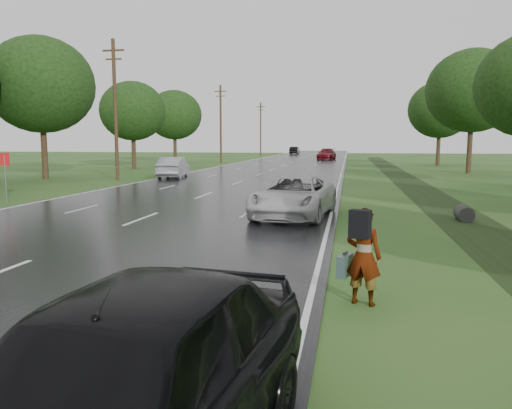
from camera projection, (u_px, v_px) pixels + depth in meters
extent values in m
cube|color=black|center=(280.00, 167.00, 54.22)|extent=(14.00, 180.00, 0.04)
cube|color=silver|center=(343.00, 167.00, 52.99)|extent=(0.12, 180.00, 0.01)
cube|color=silver|center=(220.00, 166.00, 55.44)|extent=(0.12, 180.00, 0.01)
cube|color=silver|center=(280.00, 167.00, 54.21)|extent=(0.12, 180.00, 0.01)
cube|color=black|center=(423.00, 192.00, 27.75)|extent=(2.20, 120.00, 0.01)
cylinder|color=#2D2D2D|center=(464.00, 214.00, 17.97)|extent=(0.56, 1.00, 0.56)
cylinder|color=slate|center=(6.00, 178.00, 23.44)|extent=(0.06, 0.06, 2.20)
cube|color=red|center=(4.00, 159.00, 23.33)|extent=(0.50, 0.04, 0.60)
cylinder|color=#331E14|center=(115.00, 111.00, 35.75)|extent=(0.26, 0.26, 10.00)
cube|color=#331E14|center=(113.00, 50.00, 35.22)|extent=(1.60, 0.12, 0.12)
cube|color=#331E14|center=(114.00, 59.00, 35.29)|extent=(1.20, 0.10, 0.10)
cylinder|color=#331E14|center=(221.00, 124.00, 65.00)|extent=(0.26, 0.26, 10.00)
cube|color=#331E14|center=(220.00, 91.00, 64.47)|extent=(1.60, 0.12, 0.12)
cube|color=#331E14|center=(220.00, 96.00, 64.55)|extent=(1.20, 0.10, 0.10)
cylinder|color=#331E14|center=(261.00, 129.00, 94.26)|extent=(0.26, 0.26, 10.00)
cube|color=#331E14|center=(261.00, 107.00, 93.72)|extent=(1.60, 0.12, 0.12)
cube|color=#331E14|center=(261.00, 110.00, 93.80)|extent=(1.20, 0.10, 0.10)
cylinder|color=#331E14|center=(469.00, 150.00, 43.90)|extent=(0.44, 0.44, 4.16)
ellipsoid|color=black|center=(473.00, 91.00, 43.25)|extent=(8.00, 8.00, 7.20)
cylinder|color=#331E14|center=(438.00, 150.00, 57.63)|extent=(0.44, 0.44, 3.68)
ellipsoid|color=black|center=(440.00, 110.00, 57.05)|extent=(7.20, 7.20, 6.48)
cylinder|color=#331E14|center=(44.00, 152.00, 37.19)|extent=(0.44, 0.44, 4.00)
ellipsoid|color=black|center=(41.00, 85.00, 36.56)|extent=(7.80, 7.80, 7.02)
cylinder|color=#331E14|center=(134.00, 152.00, 50.73)|extent=(0.44, 0.44, 3.36)
ellipsoid|color=black|center=(133.00, 111.00, 50.20)|extent=(6.60, 6.60, 5.94)
cylinder|color=#331E14|center=(175.00, 149.00, 64.48)|extent=(0.44, 0.44, 3.52)
ellipsoid|color=black|center=(174.00, 115.00, 63.93)|extent=(7.00, 7.00, 6.30)
imported|color=#A5998C|center=(364.00, 256.00, 8.68)|extent=(0.73, 0.59, 1.72)
cube|color=black|center=(360.00, 224.00, 8.39)|extent=(0.39, 0.31, 0.48)
cube|color=#354D47|center=(345.00, 265.00, 8.97)|extent=(0.31, 0.51, 0.39)
cube|color=black|center=(345.00, 253.00, 8.94)|extent=(0.10, 0.17, 0.03)
imported|color=silver|center=(294.00, 196.00, 18.59)|extent=(3.12, 5.69, 1.51)
imported|color=black|center=(120.00, 395.00, 3.85)|extent=(2.69, 5.33, 1.74)
imported|color=#95989D|center=(173.00, 167.00, 38.04)|extent=(2.36, 5.02, 1.59)
imported|color=maroon|center=(327.00, 154.00, 74.07)|extent=(2.87, 5.96, 1.67)
imported|color=black|center=(295.00, 151.00, 102.95)|extent=(1.71, 4.81, 1.58)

